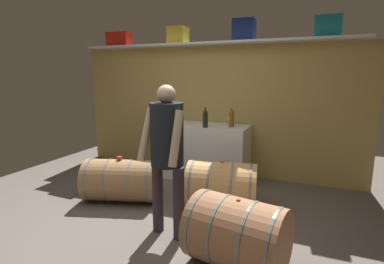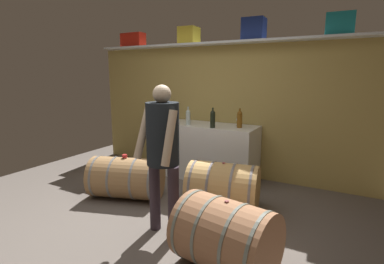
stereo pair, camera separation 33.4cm
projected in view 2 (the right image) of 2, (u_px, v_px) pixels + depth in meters
name	position (u px, v px, depth m)	size (l,w,h in m)	color
ground_plane	(166.00, 210.00, 3.67)	(6.00, 7.67, 0.02)	#5F5750
back_wall_panel	(222.00, 111.00, 4.91)	(4.80, 0.10, 2.08)	#A8904C
high_shelf_board	(219.00, 43.00, 4.58)	(4.42, 0.40, 0.03)	silver
toolcase_red	(133.00, 40.00, 5.35)	(0.44, 0.19, 0.24)	red
toolcase_yellow	(189.00, 36.00, 4.80)	(0.28, 0.29, 0.26)	gold
toolcase_navy	(254.00, 29.00, 4.28)	(0.31, 0.28, 0.31)	navy
toolcase_teal	(340.00, 24.00, 3.76)	(0.33, 0.27, 0.27)	#177880
work_cabinet	(210.00, 152.00, 4.72)	(1.46, 0.62, 0.86)	white
wine_bottle_clear	(188.00, 117.00, 4.63)	(0.07, 0.07, 0.28)	#B0C2BD
wine_bottle_dark	(213.00, 119.00, 4.36)	(0.07, 0.07, 0.30)	black
wine_bottle_amber	(240.00, 119.00, 4.37)	(0.08, 0.08, 0.29)	brown
wine_glass	(238.00, 120.00, 4.52)	(0.07, 0.07, 0.13)	white
wine_barrel_near	(126.00, 178.00, 3.97)	(1.05, 0.80, 0.56)	#966F45
wine_barrel_far	(226.00, 236.00, 2.48)	(0.89, 0.73, 0.62)	#9B6947
wine_barrel_flank	(223.00, 187.00, 3.59)	(0.91, 0.72, 0.60)	tan
tasting_cup	(125.00, 156.00, 3.92)	(0.06, 0.06, 0.04)	red
winemaker_pouring	(162.00, 145.00, 2.94)	(0.49, 0.40, 1.54)	#342932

